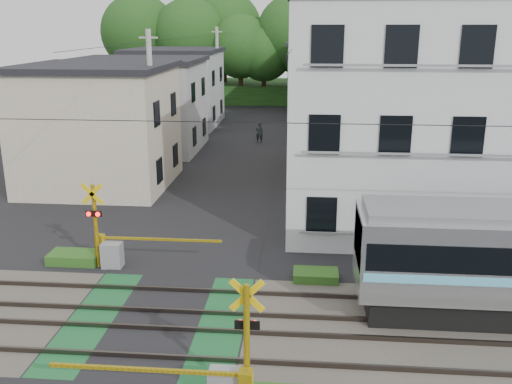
# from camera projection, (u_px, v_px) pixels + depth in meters

# --- Properties ---
(ground) EXTENTS (120.00, 120.00, 0.00)m
(ground) POSITION_uv_depth(u_px,v_px,m) (157.00, 321.00, 16.41)
(ground) COLOR black
(track_bed) EXTENTS (120.00, 120.00, 0.14)m
(track_bed) POSITION_uv_depth(u_px,v_px,m) (157.00, 320.00, 16.40)
(track_bed) COLOR #47423A
(track_bed) RESTS_ON ground
(crossing_signal_near) EXTENTS (4.74, 0.65, 3.09)m
(crossing_signal_near) POSITION_uv_depth(u_px,v_px,m) (228.00, 380.00, 12.50)
(crossing_signal_near) COLOR yellow
(crossing_signal_near) RESTS_ON ground
(crossing_signal_far) EXTENTS (4.74, 0.65, 3.09)m
(crossing_signal_far) POSITION_uv_depth(u_px,v_px,m) (110.00, 247.00, 19.92)
(crossing_signal_far) COLOR yellow
(crossing_signal_far) RESTS_ON ground
(apartment_block) EXTENTS (10.20, 8.36, 9.30)m
(apartment_block) POSITION_uv_depth(u_px,v_px,m) (412.00, 114.00, 23.44)
(apartment_block) COLOR silver
(apartment_block) RESTS_ON ground
(houses_row) EXTENTS (22.07, 31.35, 6.80)m
(houses_row) POSITION_uv_depth(u_px,v_px,m) (251.00, 97.00, 40.23)
(houses_row) COLOR beige
(houses_row) RESTS_ON ground
(tree_hill) EXTENTS (40.00, 12.90, 11.80)m
(tree_hill) POSITION_uv_depth(u_px,v_px,m) (274.00, 45.00, 60.53)
(tree_hill) COLOR #214A18
(tree_hill) RESTS_ON ground
(catenary) EXTENTS (60.00, 5.04, 7.00)m
(catenary) POSITION_uv_depth(u_px,v_px,m) (375.00, 204.00, 14.89)
(catenary) COLOR #2D2D33
(catenary) RESTS_ON ground
(utility_poles) EXTENTS (7.90, 42.00, 8.00)m
(utility_poles) POSITION_uv_depth(u_px,v_px,m) (227.00, 90.00, 37.32)
(utility_poles) COLOR #A5A5A0
(utility_poles) RESTS_ON ground
(pedestrian) EXTENTS (0.58, 0.42, 1.49)m
(pedestrian) POSITION_uv_depth(u_px,v_px,m) (259.00, 133.00, 40.81)
(pedestrian) COLOR #272D31
(pedestrian) RESTS_ON ground
(weed_patches) EXTENTS (10.25, 8.80, 0.40)m
(weed_patches) POSITION_uv_depth(u_px,v_px,m) (216.00, 319.00, 16.12)
(weed_patches) COLOR #2D5E1E
(weed_patches) RESTS_ON ground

